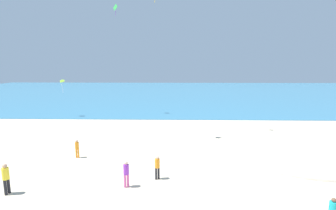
{
  "coord_description": "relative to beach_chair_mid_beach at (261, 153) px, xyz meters",
  "views": [
    {
      "loc": [
        0.4,
        -9.52,
        6.85
      ],
      "look_at": [
        0.0,
        6.9,
        4.09
      ],
      "focal_mm": 26.11,
      "sensor_mm": 36.0,
      "label": 1
    }
  ],
  "objects": [
    {
      "name": "ocean_water",
      "position": [
        -7.03,
        41.8,
        -0.21
      ],
      "size": [
        120.0,
        60.0,
        0.05
      ],
      "primitive_type": "cube",
      "color": "teal",
      "rests_on": "ground_plane"
    },
    {
      "name": "dune_mound",
      "position": [
        3.78,
        -0.26,
        -0.24
      ],
      "size": [
        11.4,
        7.98,
        1.85
      ],
      "primitive_type": "ellipsoid",
      "color": "beige",
      "rests_on": "ground_plane"
    },
    {
      "name": "person_0",
      "position": [
        -7.61,
        -3.96,
        0.61
      ],
      "size": [
        0.39,
        0.39,
        1.47
      ],
      "rotation": [
        0.0,
        0.0,
        5.17
      ],
      "color": "black",
      "rests_on": "ground_plane"
    },
    {
      "name": "person_3",
      "position": [
        0.87,
        -7.05,
        0.02
      ],
      "size": [
        0.63,
        0.52,
        0.7
      ],
      "rotation": [
        0.0,
        0.0,
        0.48
      ],
      "color": "#19ADB2",
      "rests_on": "ground_plane"
    },
    {
      "name": "kite_green",
      "position": [
        -14.16,
        14.86,
        13.73
      ],
      "size": [
        0.71,
        0.64,
        1.46
      ],
      "rotation": [
        0.0,
        0.0,
        2.71
      ],
      "color": "green"
    },
    {
      "name": "person_4",
      "position": [
        -9.28,
        -4.97,
        0.65
      ],
      "size": [
        0.4,
        0.4,
        1.54
      ],
      "rotation": [
        0.0,
        0.0,
        1.96
      ],
      "color": "#D8599E",
      "rests_on": "ground_plane"
    },
    {
      "name": "person_1",
      "position": [
        -15.47,
        -5.88,
        0.75
      ],
      "size": [
        0.42,
        0.42,
        1.7
      ],
      "rotation": [
        0.0,
        0.0,
        2.86
      ],
      "color": "black",
      "rests_on": "ground_plane"
    },
    {
      "name": "ground_plane",
      "position": [
        -7.03,
        1.81,
        -0.24
      ],
      "size": [
        120.0,
        120.0,
        0.0
      ],
      "primitive_type": "plane",
      "color": "beige"
    },
    {
      "name": "beach_chair_mid_beach",
      "position": [
        0.0,
        0.0,
        0.0
      ],
      "size": [
        0.76,
        0.75,
        0.53
      ],
      "rotation": [
        0.0,
        0.0,
        1.17
      ],
      "color": "#D13D3D",
      "rests_on": "ground_plane"
    },
    {
      "name": "kite_lime",
      "position": [
        -21.0,
        13.13,
        4.51
      ],
      "size": [
        0.87,
        0.81,
        1.78
      ],
      "rotation": [
        0.0,
        0.0,
        5.79
      ],
      "color": "#99DB33"
    },
    {
      "name": "person_2",
      "position": [
        -13.74,
        -0.71,
        0.56
      ],
      "size": [
        0.29,
        0.29,
        1.37
      ],
      "rotation": [
        0.0,
        0.0,
        1.51
      ],
      "color": "orange",
      "rests_on": "ground_plane"
    }
  ]
}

